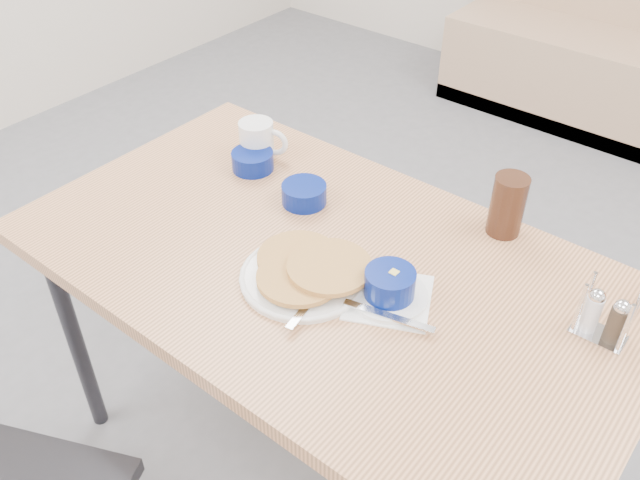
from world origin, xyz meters
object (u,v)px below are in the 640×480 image
Objects in this scene: dining_table at (325,280)px; condiment_caddy at (603,319)px; coffee_mug at (258,140)px; creamer_bowl at (253,161)px; amber_tumbler at (507,205)px; pancake_plate at (306,272)px; butter_bowl at (304,194)px; grits_setting at (389,288)px.

dining_table is 11.36× the size of condiment_caddy.
condiment_caddy reaches higher than coffee_mug.
creamer_bowl is at bearing -62.83° from coffee_mug.
coffee_mug is 0.89× the size of amber_tumbler.
condiment_caddy reaches higher than pancake_plate.
dining_table is at bearing -38.50° from butter_bowl.
pancake_plate is 0.51m from coffee_mug.
butter_bowl is at bearing -155.23° from amber_tumbler.
grits_setting is at bearing -4.66° from dining_table.
creamer_bowl is (-0.56, 0.19, -0.01)m from grits_setting.
grits_setting is at bearing -102.30° from amber_tumbler.
butter_bowl is (-0.36, 0.15, -0.01)m from grits_setting.
pancake_plate is 0.46m from creamer_bowl.
pancake_plate is at bearing -83.02° from dining_table.
dining_table is 0.24m from butter_bowl.
amber_tumbler is 0.35m from condiment_caddy.
creamer_bowl is at bearing 178.32° from condiment_caddy.
amber_tumbler is at bearing 24.77° from butter_bowl.
creamer_bowl reaches higher than dining_table.
creamer_bowl is (0.03, -0.05, -0.03)m from coffee_mug.
dining_table is 4.99× the size of pancake_plate.
condiment_caddy is (0.73, 0.02, 0.02)m from butter_bowl.
grits_setting reaches higher than butter_bowl.
coffee_mug is (-0.41, 0.30, 0.03)m from pancake_plate.
condiment_caddy is at bearing 22.75° from pancake_plate.
condiment_caddy is at bearing -31.71° from amber_tumbler.
grits_setting is at bearing -156.22° from condiment_caddy.
amber_tumbler is (0.64, 0.17, 0.05)m from creamer_bowl.
amber_tumbler is at bearing 9.79° from coffee_mug.
butter_bowl is at bearing 156.55° from grits_setting.
dining_table is 0.11m from pancake_plate.
dining_table is 0.45m from amber_tumbler.
grits_setting reaches higher than dining_table.
coffee_mug is 1.19× the size of butter_bowl.
dining_table is 0.42m from creamer_bowl.
condiment_caddy is (0.55, 0.23, 0.02)m from pancake_plate.
butter_bowl is at bearing -9.13° from creamer_bowl.
pancake_plate is 2.56× the size of creamer_bowl.
coffee_mug reaches higher than creamer_bowl.
coffee_mug is at bearing 117.17° from creamer_bowl.
coffee_mug is 0.07m from creamer_bowl.
dining_table is 10.71× the size of coffee_mug.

